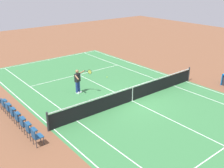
# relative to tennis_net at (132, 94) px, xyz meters

# --- Properties ---
(ground_plane) EXTENTS (60.00, 60.00, 0.00)m
(ground_plane) POSITION_rel_tennis_net_xyz_m (0.00, 0.00, -0.49)
(ground_plane) COLOR brown
(court_slab) EXTENTS (24.20, 11.40, 0.00)m
(court_slab) POSITION_rel_tennis_net_xyz_m (0.00, 0.00, -0.49)
(court_slab) COLOR #387A42
(court_slab) RESTS_ON ground_plane
(court_line_markings) EXTENTS (23.85, 11.05, 0.01)m
(court_line_markings) POSITION_rel_tennis_net_xyz_m (0.00, 0.00, -0.49)
(court_line_markings) COLOR white
(court_line_markings) RESTS_ON ground_plane
(tennis_net) EXTENTS (0.10, 11.70, 1.08)m
(tennis_net) POSITION_rel_tennis_net_xyz_m (0.00, 0.00, 0.00)
(tennis_net) COLOR #2D2D33
(tennis_net) RESTS_ON ground_plane
(tennis_player_near) EXTENTS (0.94, 0.91, 1.70)m
(tennis_player_near) POSITION_rel_tennis_net_xyz_m (3.23, 1.97, 0.44)
(tennis_player_near) COLOR navy
(tennis_player_near) RESTS_ON ground_plane
(tennis_ball) EXTENTS (0.07, 0.07, 0.07)m
(tennis_ball) POSITION_rel_tennis_net_xyz_m (4.44, -1.40, -0.46)
(tennis_ball) COLOR #CCE01E
(tennis_ball) RESTS_ON ground_plane
(spectator_chair_0) EXTENTS (0.44, 0.44, 0.88)m
(spectator_chair_0) POSITION_rel_tennis_net_xyz_m (-0.83, 6.79, 0.03)
(spectator_chair_0) COLOR #38383D
(spectator_chair_0) RESTS_ON ground_plane
(spectator_chair_1) EXTENTS (0.44, 0.44, 0.88)m
(spectator_chair_1) POSITION_rel_tennis_net_xyz_m (-0.12, 6.79, 0.03)
(spectator_chair_1) COLOR #38383D
(spectator_chair_1) RESTS_ON ground_plane
(spectator_chair_2) EXTENTS (0.44, 0.44, 0.88)m
(spectator_chair_2) POSITION_rel_tennis_net_xyz_m (0.59, 6.79, 0.03)
(spectator_chair_2) COLOR #38383D
(spectator_chair_2) RESTS_ON ground_plane
(spectator_chair_3) EXTENTS (0.44, 0.44, 0.88)m
(spectator_chair_3) POSITION_rel_tennis_net_xyz_m (1.30, 6.79, 0.03)
(spectator_chair_3) COLOR #38383D
(spectator_chair_3) RESTS_ON ground_plane
(spectator_chair_4) EXTENTS (0.44, 0.44, 0.88)m
(spectator_chair_4) POSITION_rel_tennis_net_xyz_m (2.01, 6.79, 0.03)
(spectator_chair_4) COLOR #38383D
(spectator_chair_4) RESTS_ON ground_plane
(spectator_chair_5) EXTENTS (0.44, 0.44, 0.88)m
(spectator_chair_5) POSITION_rel_tennis_net_xyz_m (2.72, 6.79, 0.03)
(spectator_chair_5) COLOR #38383D
(spectator_chair_5) RESTS_ON ground_plane
(spectator_chair_6) EXTENTS (0.44, 0.44, 0.88)m
(spectator_chair_6) POSITION_rel_tennis_net_xyz_m (3.43, 6.79, 0.03)
(spectator_chair_6) COLOR #38383D
(spectator_chair_6) RESTS_ON ground_plane
(spectator_chair_7) EXTENTS (0.44, 0.44, 0.88)m
(spectator_chair_7) POSITION_rel_tennis_net_xyz_m (4.13, 6.79, 0.03)
(spectator_chair_7) COLOR #38383D
(spectator_chair_7) RESTS_ON ground_plane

